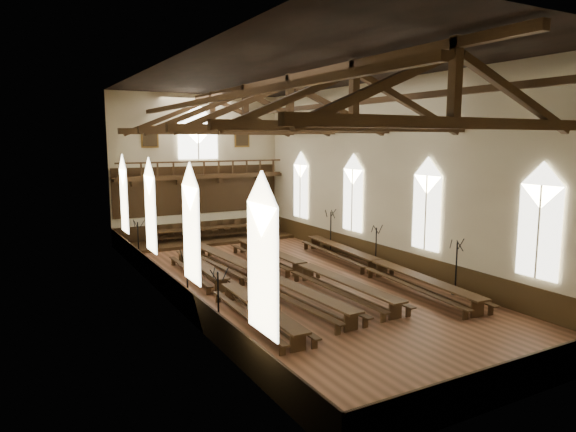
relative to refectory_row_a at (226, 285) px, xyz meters
name	(u,v)px	position (x,y,z in m)	size (l,w,h in m)	color
ground	(290,282)	(3.58, 0.63, -0.53)	(26.00, 26.00, 0.00)	brown
room_walls	(290,149)	(3.58, 0.63, 5.93)	(26.00, 26.00, 26.00)	beige
wainscot_band	(290,270)	(3.58, 0.63, 0.07)	(12.00, 26.00, 1.20)	#372610
side_windows	(290,207)	(3.58, 0.63, 3.21)	(11.85, 19.80, 4.50)	white
end_window	(198,135)	(3.58, 13.52, 6.70)	(2.80, 0.12, 3.80)	white
minstrels_gallery	(200,184)	(3.58, 13.29, 3.38)	(11.80, 1.24, 3.70)	#3B2813
portraits	(198,137)	(3.58, 13.52, 6.57)	(7.75, 0.09, 1.45)	brown
roof_trusses	(290,111)	(3.58, 0.63, 7.69)	(11.70, 25.70, 2.80)	#3B2813
refectory_row_a	(226,285)	(0.00, 0.00, 0.00)	(1.69, 14.18, 0.72)	#3B2813
refectory_row_b	(257,274)	(1.95, 0.91, 0.04)	(2.02, 14.77, 0.78)	#3B2813
refectory_row_c	(303,267)	(4.55, 1.01, 0.03)	(1.61, 14.55, 0.76)	#3B2813
refectory_row_d	(378,264)	(8.24, -0.32, 0.05)	(2.25, 14.83, 0.78)	#3B2813
dais	(213,240)	(3.94, 12.03, -0.43)	(11.40, 2.96, 0.20)	#372610
high_table	(213,229)	(3.94, 12.03, 0.36)	(8.71, 1.67, 0.81)	#3B2813
high_chairs	(208,229)	(3.94, 12.87, 0.24)	(6.76, 0.47, 1.04)	#3B2813
candelabrum_left_near	(219,315)	(-1.97, -4.10, 0.22)	(0.74, 0.72, 2.46)	black
candelabrum_left_mid	(188,290)	(-1.97, -0.63, 0.23)	(0.71, 0.76, 2.49)	black
candelabrum_left_far	(139,250)	(-1.97, 8.04, 0.24)	(0.68, 0.77, 2.51)	black
candelabrum_right_near	(456,278)	(9.13, -4.72, 0.24)	(0.71, 0.77, 2.53)	black
candelabrum_right_mid	(376,255)	(9.13, 0.94, 0.18)	(0.67, 0.70, 2.33)	black
candelabrum_right_far	(331,239)	(9.13, 5.36, 0.29)	(0.81, 0.76, 2.67)	black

